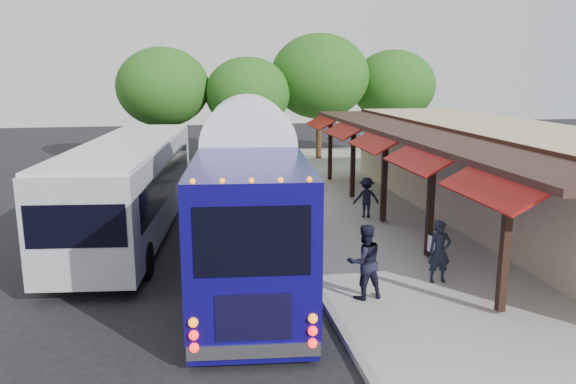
{
  "coord_description": "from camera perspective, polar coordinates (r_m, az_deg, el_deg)",
  "views": [
    {
      "loc": [
        -3.04,
        -14.94,
        5.6
      ],
      "look_at": [
        -0.04,
        2.3,
        1.8
      ],
      "focal_mm": 35.0,
      "sensor_mm": 36.0,
      "label": 1
    }
  ],
  "objects": [
    {
      "name": "ground",
      "position": [
        16.24,
        1.54,
        -7.92
      ],
      "size": [
        90.0,
        90.0,
        0.0
      ],
      "primitive_type": "plane",
      "color": "black",
      "rests_on": "ground"
    },
    {
      "name": "sidewalk",
      "position": [
        21.31,
        12.69,
        -3.09
      ],
      "size": [
        10.0,
        40.0,
        0.15
      ],
      "primitive_type": "cube",
      "color": "#9E9B93",
      "rests_on": "ground"
    },
    {
      "name": "curb",
      "position": [
        19.97,
        -0.59,
        -3.81
      ],
      "size": [
        0.2,
        40.0,
        0.16
      ],
      "primitive_type": "cube",
      "color": "gray",
      "rests_on": "ground"
    },
    {
      "name": "station_shelter",
      "position": [
        22.44,
        20.92,
        1.81
      ],
      "size": [
        8.15,
        20.0,
        3.6
      ],
      "color": "tan",
      "rests_on": "ground"
    },
    {
      "name": "coach_bus",
      "position": [
        16.15,
        -3.99,
        -0.3
      ],
      "size": [
        3.7,
        12.4,
        3.91
      ],
      "rotation": [
        0.0,
        0.0,
        -0.09
      ],
      "color": "#0F0864",
      "rests_on": "ground"
    },
    {
      "name": "city_bus",
      "position": [
        19.9,
        -15.72,
        0.79
      ],
      "size": [
        3.94,
        12.37,
        3.27
      ],
      "rotation": [
        0.0,
        0.0,
        -0.11
      ],
      "color": "#989AA0",
      "rests_on": "ground"
    },
    {
      "name": "ped_a",
      "position": [
        15.21,
        15.14,
        -5.88
      ],
      "size": [
        0.62,
        0.43,
        1.66
      ],
      "primitive_type": "imported",
      "rotation": [
        0.0,
        0.0,
        -0.05
      ],
      "color": "black",
      "rests_on": "sidewalk"
    },
    {
      "name": "ped_b",
      "position": [
        13.78,
        7.77,
        -7.01
      ],
      "size": [
        1.0,
        0.83,
        1.86
      ],
      "primitive_type": "imported",
      "rotation": [
        0.0,
        0.0,
        3.3
      ],
      "color": "black",
      "rests_on": "sidewalk"
    },
    {
      "name": "ped_c",
      "position": [
        26.91,
        -1.96,
        2.57
      ],
      "size": [
        1.1,
        1.09,
        1.87
      ],
      "primitive_type": "imported",
      "rotation": [
        0.0,
        0.0,
        3.93
      ],
      "color": "black",
      "rests_on": "sidewalk"
    },
    {
      "name": "ped_d",
      "position": [
        21.32,
        7.96,
        -0.56
      ],
      "size": [
        1.04,
        0.66,
        1.53
      ],
      "primitive_type": "imported",
      "rotation": [
        0.0,
        0.0,
        3.05
      ],
      "color": "black",
      "rests_on": "sidewalk"
    },
    {
      "name": "sign_board",
      "position": [
        16.03,
        14.48,
        -5.37
      ],
      "size": [
        0.14,
        0.47,
        1.04
      ],
      "rotation": [
        0.0,
        0.0,
        0.19
      ],
      "color": "black",
      "rests_on": "sidewalk"
    },
    {
      "name": "tree_left",
      "position": [
        33.62,
        -4.1,
        9.95
      ],
      "size": [
        5.01,
        5.01,
        6.41
      ],
      "color": "#382314",
      "rests_on": "ground"
    },
    {
      "name": "tree_mid",
      "position": [
        35.43,
        3.22,
        11.64
      ],
      "size": [
        6.13,
        6.13,
        7.85
      ],
      "color": "#382314",
      "rests_on": "ground"
    },
    {
      "name": "tree_right",
      "position": [
        37.59,
        10.64,
        10.55
      ],
      "size": [
        5.42,
        5.42,
        6.93
      ],
      "color": "#382314",
      "rests_on": "ground"
    },
    {
      "name": "tree_far",
      "position": [
        34.14,
        -12.59,
        10.35
      ],
      "size": [
        5.44,
        5.44,
        6.96
      ],
      "color": "#382314",
      "rests_on": "ground"
    }
  ]
}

